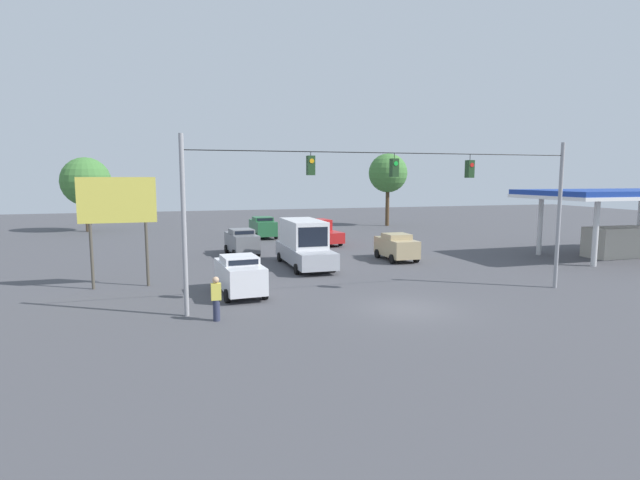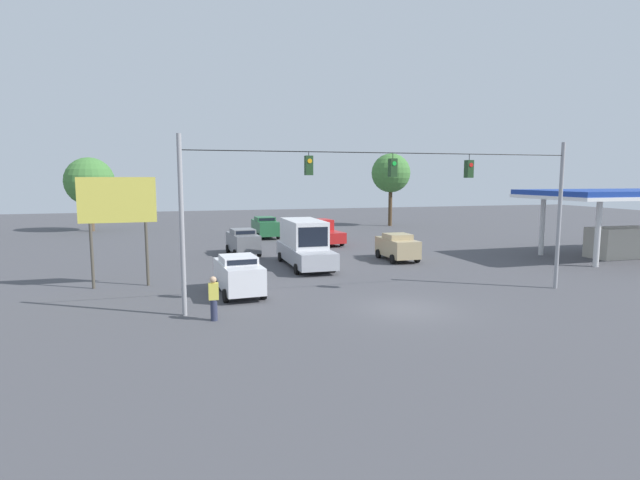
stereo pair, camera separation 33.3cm
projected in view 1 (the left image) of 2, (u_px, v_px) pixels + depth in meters
The scene contains 17 objects.
ground_plane at pixel (407, 309), 22.20m from camera, with size 140.00×140.00×0.00m, color #47474C.
overhead_signal_span at pixel (394, 202), 23.17m from camera, with size 19.10×0.38×7.59m.
sedan_white_parked_shoulder at pixel (240, 275), 24.75m from camera, with size 2.28×4.41×1.96m.
pickup_truck_red_oncoming_deep at pixel (321, 233), 43.85m from camera, with size 2.67×5.70×2.12m.
sedan_green_withflow_deep at pixel (263, 227), 48.20m from camera, with size 2.23×4.54×2.03m.
box_truck_silver_withflow_mid at pixel (304, 244), 32.70m from camera, with size 2.57×7.36×3.05m.
sedan_grey_withflow_far at pixel (242, 241), 37.53m from camera, with size 2.31×4.33×1.96m.
sedan_tan_oncoming_far at pixel (396, 246), 35.14m from camera, with size 2.05×3.95×1.88m.
traffic_cone_nearest at pixel (241, 288), 24.77m from camera, with size 0.37×0.37×0.75m, color orange.
traffic_cone_second at pixel (235, 279), 26.73m from camera, with size 0.37×0.37×0.75m, color orange.
traffic_cone_third at pixel (231, 273), 28.66m from camera, with size 0.37×0.37×0.75m, color orange.
traffic_cone_fourth at pixel (225, 267), 30.46m from camera, with size 0.37×0.37×0.75m, color orange.
gas_station at pixel (621, 208), 36.25m from camera, with size 13.92×7.44×4.92m.
roadside_billboard at pixel (117, 208), 25.97m from camera, with size 3.89×0.16×5.83m.
pedestrian at pixel (216, 298), 20.22m from camera, with size 0.40×0.28×1.83m.
tree_horizon_left at pixel (388, 173), 59.60m from camera, with size 4.63×4.63×8.65m.
tree_horizon_right at pixel (86, 182), 53.24m from camera, with size 5.16×5.16×7.95m.
Camera 1 is at (9.97, 19.61, 5.81)m, focal length 28.00 mm.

